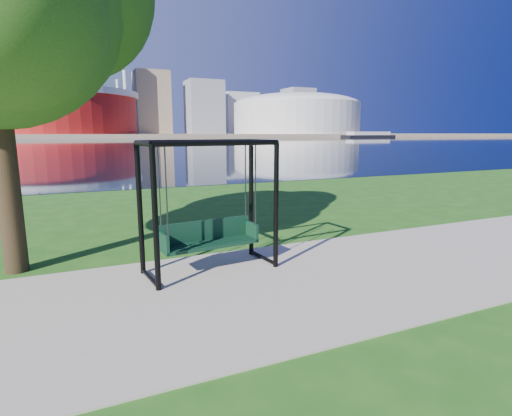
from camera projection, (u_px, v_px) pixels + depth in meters
ground at (255, 277)px, 6.87m from camera, size 900.00×900.00×0.00m
path at (267, 286)px, 6.41m from camera, size 120.00×4.00×0.03m
river at (87, 143)px, 98.38m from camera, size 900.00×180.00×0.02m
far_bank at (79, 135)px, 281.22m from camera, size 900.00×228.00×2.00m
stadium at (58, 111)px, 211.06m from camera, size 83.00×83.00×32.00m
arena at (296, 113)px, 268.94m from camera, size 84.00×84.00×26.56m
skyline at (68, 86)px, 285.08m from camera, size 392.00×66.00×96.50m
swing at (209, 209)px, 6.96m from camera, size 2.36×1.23×2.32m
barge at (368, 135)px, 233.07m from camera, size 33.48×9.40×3.33m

